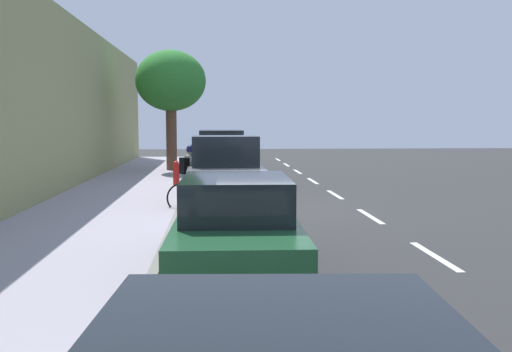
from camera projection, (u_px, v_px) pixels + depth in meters
The scene contains 14 objects.
ground at pixel (264, 209), 15.30m from camera, with size 66.54×66.54×0.00m, color #2E2E2E.
sidewalk at pixel (106, 208), 15.01m from camera, with size 3.72×41.59×0.14m, color #9F97A5.
curb_edge at pixel (181, 208), 15.14m from camera, with size 0.16×41.59×0.14m, color gray.
lane_stripe_centre at pixel (350, 204), 16.27m from camera, with size 0.14×40.00×0.01m.
lane_stripe_bike_edge at pixel (236, 209), 15.25m from camera, with size 0.12×41.59×0.01m, color white.
building_facade at pixel (19, 98), 14.59m from camera, with size 0.50×41.59×5.86m, color #92965E.
parked_sedan_red_nearest at pixel (217, 153), 28.89m from camera, with size 2.02×4.49×1.52m.
parked_suv_white_second at pixel (221, 154), 23.05m from camera, with size 1.99×4.71×1.99m.
parked_pickup_grey_mid at pixel (224, 173), 16.17m from camera, with size 2.10×5.34×1.95m.
parked_sedan_green_far at pixel (236, 228), 8.54m from camera, with size 1.91×4.44×1.52m.
bicycle_at_curb at pixel (198, 195), 15.14m from camera, with size 1.63×0.80×0.79m.
cyclist_with_backpack at pixel (190, 169), 15.50m from camera, with size 0.52×0.55×1.71m.
street_tree_near_cyclist at pixel (171, 82), 25.65m from camera, with size 3.13×3.13×5.35m.
fire_hydrant at pixel (176, 173), 19.78m from camera, with size 0.22×0.22×0.84m.
Camera 1 is at (1.28, 15.10, 2.34)m, focal length 40.40 mm.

